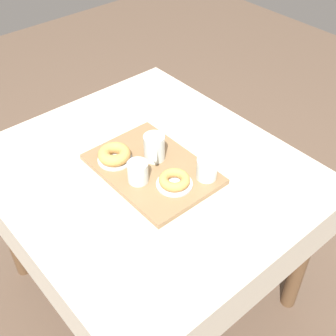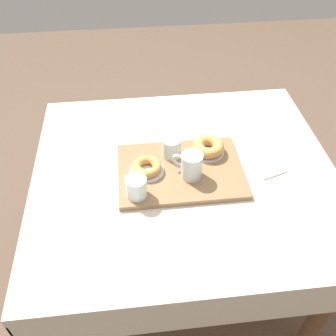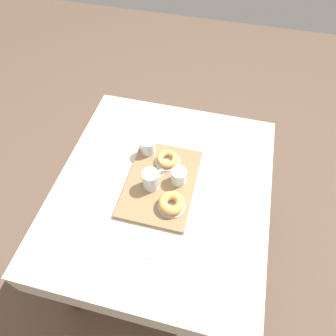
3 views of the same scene
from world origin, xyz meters
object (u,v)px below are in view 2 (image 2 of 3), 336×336
(serving_tray, at_px, (180,171))
(sugar_donut_right, at_px, (208,147))
(water_glass_near, at_px, (136,188))
(donut_plate_left, at_px, (147,171))
(tea_mug_left, at_px, (191,166))
(water_glass_far, at_px, (172,148))
(paper_napkin, at_px, (265,164))
(sugar_donut_left, at_px, (147,167))
(dining_table, at_px, (184,188))
(donut_plate_right, at_px, (208,152))

(serving_tray, distance_m, sugar_donut_right, 0.15)
(water_glass_near, xyz_separation_m, donut_plate_left, (-0.04, -0.11, -0.03))
(sugar_donut_right, bearing_deg, tea_mug_left, 53.73)
(water_glass_far, distance_m, paper_napkin, 0.36)
(tea_mug_left, height_order, sugar_donut_left, tea_mug_left)
(dining_table, xyz_separation_m, paper_napkin, (-0.30, 0.00, 0.10))
(sugar_donut_right, bearing_deg, donut_plate_left, 18.02)
(paper_napkin, bearing_deg, serving_tray, 1.10)
(water_glass_near, xyz_separation_m, sugar_donut_right, (-0.28, -0.19, -0.01))
(serving_tray, distance_m, paper_napkin, 0.32)
(dining_table, bearing_deg, water_glass_near, 32.69)
(serving_tray, relative_size, donut_plate_left, 3.64)
(serving_tray, height_order, water_glass_far, water_glass_far)
(serving_tray, bearing_deg, tea_mug_left, 130.36)
(serving_tray, bearing_deg, sugar_donut_left, -0.70)
(paper_napkin, bearing_deg, donut_plate_left, 0.60)
(water_glass_near, relative_size, sugar_donut_left, 0.72)
(tea_mug_left, bearing_deg, paper_napkin, -171.55)
(tea_mug_left, xyz_separation_m, donut_plate_left, (0.15, -0.04, -0.04))
(water_glass_near, height_order, donut_plate_right, water_glass_near)
(sugar_donut_left, bearing_deg, donut_plate_right, -161.98)
(tea_mug_left, bearing_deg, dining_table, -74.73)
(water_glass_near, distance_m, donut_plate_left, 0.12)
(serving_tray, height_order, sugar_donut_right, sugar_donut_right)
(donut_plate_right, bearing_deg, sugar_donut_left, 18.02)
(donut_plate_right, bearing_deg, dining_table, 35.58)
(dining_table, relative_size, sugar_donut_left, 10.50)
(water_glass_near, distance_m, sugar_donut_right, 0.34)
(serving_tray, relative_size, sugar_donut_left, 4.25)
(serving_tray, distance_m, donut_plate_right, 0.14)
(tea_mug_left, distance_m, sugar_donut_left, 0.16)
(tea_mug_left, relative_size, donut_plate_right, 0.84)
(sugar_donut_left, distance_m, sugar_donut_right, 0.25)
(water_glass_far, relative_size, sugar_donut_left, 0.72)
(donut_plate_left, bearing_deg, paper_napkin, -179.40)
(serving_tray, relative_size, water_glass_near, 5.94)
(water_glass_near, xyz_separation_m, water_glass_far, (-0.14, -0.19, 0.00))
(water_glass_near, height_order, donut_plate_left, water_glass_near)
(water_glass_far, bearing_deg, donut_plate_right, 179.43)
(dining_table, relative_size, paper_napkin, 8.16)
(dining_table, bearing_deg, donut_plate_right, -144.42)
(water_glass_far, height_order, sugar_donut_left, water_glass_far)
(serving_tray, xyz_separation_m, sugar_donut_right, (-0.12, -0.08, 0.04))
(dining_table, height_order, sugar_donut_right, sugar_donut_right)
(dining_table, relative_size, sugar_donut_right, 9.43)
(sugar_donut_left, bearing_deg, dining_table, -176.91)
(paper_napkin, bearing_deg, donut_plate_right, -19.49)
(sugar_donut_left, xyz_separation_m, paper_napkin, (-0.45, -0.00, -0.04))
(water_glass_near, relative_size, donut_plate_right, 0.61)
(water_glass_near, height_order, sugar_donut_left, water_glass_near)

